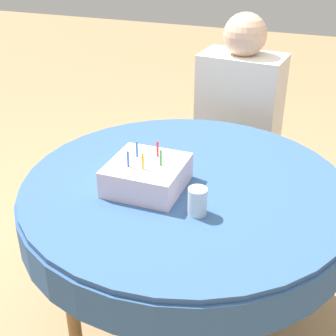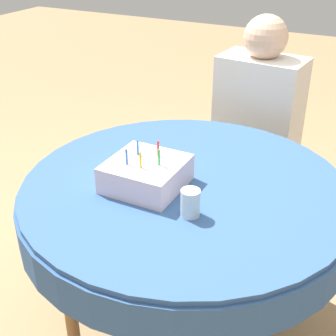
{
  "view_description": "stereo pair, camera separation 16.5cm",
  "coord_description": "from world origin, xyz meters",
  "px_view_note": "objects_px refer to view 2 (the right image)",
  "views": [
    {
      "loc": [
        0.46,
        -1.38,
        1.59
      ],
      "look_at": [
        -0.06,
        -0.02,
        0.8
      ],
      "focal_mm": 50.0,
      "sensor_mm": 36.0,
      "label": 1
    },
    {
      "loc": [
        0.61,
        -1.31,
        1.59
      ],
      "look_at": [
        -0.06,
        -0.02,
        0.8
      ],
      "focal_mm": 50.0,
      "sensor_mm": 36.0,
      "label": 2
    }
  ],
  "objects_px": {
    "chair": "(260,147)",
    "drinking_glass": "(190,203)",
    "person": "(258,113)",
    "birthday_cake": "(146,174)"
  },
  "relations": [
    {
      "from": "person",
      "to": "birthday_cake",
      "type": "distance_m",
      "value": 0.94
    },
    {
      "from": "person",
      "to": "birthday_cake",
      "type": "relative_size",
      "value": 4.67
    },
    {
      "from": "chair",
      "to": "drinking_glass",
      "type": "height_order",
      "value": "chair"
    },
    {
      "from": "chair",
      "to": "person",
      "type": "bearing_deg",
      "value": -90.0
    },
    {
      "from": "person",
      "to": "drinking_glass",
      "type": "xyz_separation_m",
      "value": [
        0.1,
        -1.03,
        0.08
      ]
    },
    {
      "from": "chair",
      "to": "drinking_glass",
      "type": "bearing_deg",
      "value": -79.96
    },
    {
      "from": "drinking_glass",
      "to": "chair",
      "type": "bearing_deg",
      "value": 94.7
    },
    {
      "from": "chair",
      "to": "person",
      "type": "height_order",
      "value": "person"
    },
    {
      "from": "person",
      "to": "drinking_glass",
      "type": "bearing_deg",
      "value": -79.12
    },
    {
      "from": "chair",
      "to": "drinking_glass",
      "type": "distance_m",
      "value": 1.16
    }
  ]
}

